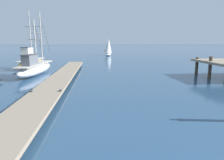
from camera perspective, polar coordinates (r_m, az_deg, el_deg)
floating_dock at (r=16.44m, az=-14.21°, el=0.56°), size 2.37×23.76×0.53m
fishing_boat_1 at (r=26.72m, az=-21.86°, el=4.76°), size 2.12×7.68×6.73m
fishing_boat_2 at (r=20.85m, az=-20.82°, el=3.25°), size 2.29×8.41×6.11m
distant_sailboat at (r=44.97m, az=-1.07°, el=9.04°), size 2.35×3.68×3.96m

